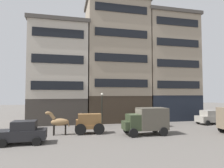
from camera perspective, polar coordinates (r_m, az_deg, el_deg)
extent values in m
plane|color=#605B56|center=(20.32, 9.20, -14.23)|extent=(120.00, 120.00, 0.00)
cube|color=#38332D|center=(28.62, -15.45, -7.47)|extent=(7.62, 6.28, 3.37)
cube|color=#B7AD9E|center=(28.87, -15.26, 5.99)|extent=(7.62, 6.28, 10.11)
cube|color=#47423D|center=(30.15, -15.12, 16.00)|extent=(8.12, 6.78, 0.50)
cube|color=black|center=(25.35, -15.64, -0.43)|extent=(6.40, 0.12, 1.10)
cube|color=black|center=(25.72, -15.53, 7.09)|extent=(6.40, 0.12, 1.10)
cube|color=black|center=(26.51, -15.43, 14.29)|extent=(6.40, 0.12, 1.10)
cube|color=#33281E|center=(29.49, 1.24, -7.09)|extent=(8.90, 6.28, 3.73)
cube|color=gray|center=(30.17, 1.22, 9.82)|extent=(8.90, 6.28, 13.87)
cube|color=#47423D|center=(32.52, 1.21, 22.27)|extent=(9.40, 6.78, 0.50)
cube|color=black|center=(26.37, 2.95, 0.25)|extent=(7.48, 0.12, 1.10)
cube|color=black|center=(26.79, 2.93, 7.67)|extent=(7.48, 0.12, 1.10)
cube|color=black|center=(27.64, 2.91, 14.76)|extent=(7.48, 0.12, 1.10)
cube|color=black|center=(28.89, 2.89, 21.32)|extent=(7.48, 0.12, 1.10)
cube|color=black|center=(32.72, 16.20, -6.51)|extent=(8.12, 6.28, 3.79)
cube|color=gray|center=(33.21, 16.00, 7.63)|extent=(8.12, 6.28, 12.47)
cube|color=#47423D|center=(34.98, 15.84, 18.13)|extent=(8.62, 6.78, 0.50)
cube|color=black|center=(29.93, 19.10, -0.19)|extent=(6.82, 0.12, 1.10)
cube|color=black|center=(30.24, 19.00, 5.72)|extent=(6.82, 0.12, 1.10)
cube|color=black|center=(30.85, 18.90, 11.45)|extent=(6.82, 0.12, 1.10)
cube|color=black|center=(31.77, 18.80, 16.91)|extent=(6.82, 0.12, 1.10)
cube|color=brown|center=(20.14, -6.65, -12.33)|extent=(2.77, 1.45, 0.36)
cube|color=brown|center=(20.03, -6.63, -10.27)|extent=(2.35, 1.23, 1.10)
cube|color=brown|center=(20.03, -9.98, -10.97)|extent=(0.46, 1.06, 0.50)
cylinder|color=black|center=(19.43, -9.25, -13.11)|extent=(1.10, 0.14, 1.10)
cylinder|color=black|center=(20.83, -9.29, -12.42)|extent=(1.10, 0.14, 1.10)
cylinder|color=black|center=(19.54, -3.82, -13.08)|extent=(1.10, 0.14, 1.10)
cylinder|color=black|center=(20.93, -4.24, -12.40)|extent=(1.10, 0.14, 1.10)
ellipsoid|color=#937047|center=(19.94, -15.10, -10.75)|extent=(1.73, 0.69, 0.70)
cylinder|color=#937047|center=(19.94, -17.17, -8.98)|extent=(0.68, 0.36, 0.76)
ellipsoid|color=#937047|center=(19.97, -18.30, -8.09)|extent=(0.57, 0.27, 0.30)
cylinder|color=#937047|center=(19.91, -12.74, -11.23)|extent=(0.27, 0.11, 0.65)
cylinder|color=black|center=(19.94, -16.79, -12.98)|extent=(0.14, 0.14, 0.95)
cylinder|color=black|center=(20.29, -16.67, -12.80)|extent=(0.14, 0.14, 0.95)
cylinder|color=black|center=(19.84, -13.55, -13.07)|extent=(0.14, 0.14, 0.95)
cylinder|color=black|center=(20.20, -13.49, -12.89)|extent=(0.14, 0.14, 0.95)
cylinder|color=black|center=(23.58, 29.62, -11.28)|extent=(0.86, 0.29, 0.84)
cube|color=#2D3823|center=(19.23, 6.68, -11.06)|extent=(1.41, 1.71, 1.50)
cube|color=#2D3823|center=(19.05, 4.65, -12.06)|extent=(0.91, 1.45, 0.80)
cube|color=#4C473D|center=(19.85, 11.65, -9.89)|extent=(2.81, 1.91, 2.10)
cube|color=silver|center=(19.05, 5.38, -10.38)|extent=(0.20, 1.36, 0.64)
cylinder|color=black|center=(18.34, 6.35, -14.15)|extent=(0.84, 0.22, 0.84)
cylinder|color=black|center=(20.11, 4.53, -13.16)|extent=(0.84, 0.22, 0.84)
cylinder|color=black|center=(19.51, 14.94, -13.39)|extent=(0.84, 0.22, 0.84)
cylinder|color=black|center=(21.18, 12.49, -12.58)|extent=(0.84, 0.22, 0.84)
cube|color=black|center=(17.52, -24.93, -13.39)|extent=(3.72, 1.64, 0.80)
cube|color=black|center=(17.37, -24.39, -10.99)|extent=(1.81, 1.46, 0.70)
cube|color=silver|center=(17.56, -27.17, -11.26)|extent=(0.35, 1.32, 0.56)
cylinder|color=black|center=(17.07, -29.63, -14.94)|extent=(0.66, 0.19, 0.66)
cylinder|color=black|center=(18.66, -28.17, -13.91)|extent=(0.66, 0.19, 0.66)
cylinder|color=black|center=(16.60, -21.34, -15.47)|extent=(0.66, 0.19, 0.66)
cylinder|color=black|center=(18.23, -20.61, -14.34)|extent=(0.66, 0.19, 0.66)
cube|color=gray|center=(29.12, 26.86, -9.07)|extent=(3.84, 1.94, 0.80)
cube|color=gray|center=(28.94, 26.61, -7.62)|extent=(1.93, 1.60, 0.70)
cube|color=silver|center=(29.56, 27.79, -7.74)|extent=(0.46, 1.34, 0.56)
cylinder|color=black|center=(30.60, 27.34, -9.50)|extent=(0.67, 0.24, 0.66)
cylinder|color=black|center=(29.46, 29.72, -9.71)|extent=(0.67, 0.24, 0.66)
cylinder|color=black|center=(28.95, 23.98, -9.97)|extent=(0.67, 0.24, 0.66)
cylinder|color=black|center=(27.74, 26.36, -10.23)|extent=(0.67, 0.24, 0.66)
cube|color=gray|center=(24.71, 11.39, -10.48)|extent=(3.75, 1.72, 0.80)
cube|color=gray|center=(24.56, 11.05, -8.76)|extent=(1.85, 1.50, 0.70)
cube|color=silver|center=(24.91, 12.88, -8.97)|extent=(0.38, 1.32, 0.56)
cylinder|color=black|center=(26.00, 13.17, -10.97)|extent=(0.67, 0.20, 0.66)
cylinder|color=black|center=(24.49, 14.82, -11.45)|extent=(0.67, 0.20, 0.66)
cylinder|color=black|center=(25.12, 8.07, -11.30)|extent=(0.67, 0.20, 0.66)
cylinder|color=black|center=(23.56, 9.45, -11.85)|extent=(0.67, 0.20, 0.66)
cylinder|color=#38332D|center=(24.12, -9.40, -11.41)|extent=(0.16, 0.16, 0.85)
cylinder|color=#38332D|center=(24.14, -8.92, -11.41)|extent=(0.16, 0.16, 0.85)
cylinder|color=#38332D|center=(24.03, -9.15, -9.68)|extent=(0.48, 0.48, 0.62)
sphere|color=tan|center=(23.99, -9.14, -8.64)|extent=(0.22, 0.22, 0.22)
cylinder|color=#38332D|center=(23.98, -9.13, -8.40)|extent=(0.28, 0.28, 0.02)
cylinder|color=#38332D|center=(23.97, -9.13, -8.28)|extent=(0.18, 0.18, 0.09)
cylinder|color=black|center=(24.53, -2.97, -7.84)|extent=(0.12, 0.12, 3.80)
sphere|color=silver|center=(24.44, -2.96, -3.02)|extent=(0.32, 0.32, 0.32)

